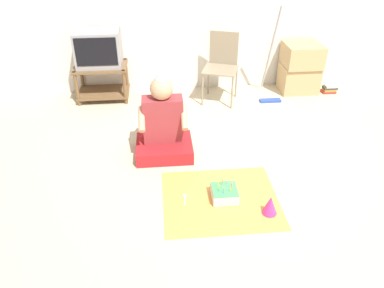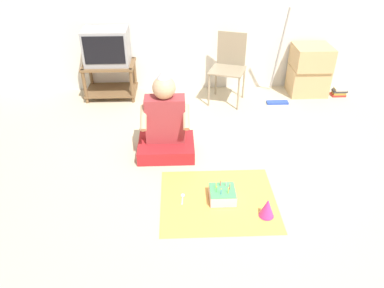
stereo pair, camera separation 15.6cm
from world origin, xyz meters
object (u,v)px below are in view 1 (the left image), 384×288
birthday_cake (224,193)px  party_hat_blue (270,205)px  person_seated (163,127)px  folding_chair (222,62)px  cardboard_box_stack (300,68)px  dust_mop (270,72)px  tv (98,48)px  book_pile (329,89)px

birthday_cake → party_hat_blue: party_hat_blue is taller
person_seated → birthday_cake: 0.97m
folding_chair → cardboard_box_stack: 1.13m
party_hat_blue → cardboard_box_stack: bearing=66.3°
cardboard_box_stack → dust_mop: dust_mop is taller
dust_mop → tv: bearing=174.5°
folding_chair → cardboard_box_stack: size_ratio=1.31×
folding_chair → party_hat_blue: 2.31m
cardboard_box_stack → dust_mop: 0.50m
folding_chair → party_hat_blue: size_ratio=5.13×
dust_mop → book_pile: (0.90, 0.08, -0.31)m
folding_chair → person_seated: 1.50m
birthday_cake → party_hat_blue: (0.35, -0.22, 0.03)m
cardboard_box_stack → birthday_cake: 2.62m
tv → book_pile: bearing=-2.5°
cardboard_box_stack → party_hat_blue: bearing=-113.7°
cardboard_box_stack → book_pile: 0.52m
folding_chair → party_hat_blue: folding_chair is taller
person_seated → birthday_cake: size_ratio=4.05×
person_seated → book_pile: bearing=29.1°
folding_chair → birthday_cake: size_ratio=3.87×
folding_chair → person_seated: bearing=-122.3°
tv → dust_mop: (2.20, -0.21, -0.32)m
dust_mop → party_hat_blue: size_ratio=7.26×
folding_chair → person_seated: (-0.80, -1.26, -0.20)m
book_pile → birthday_cake: birthday_cake is taller
dust_mop → party_hat_blue: 2.32m
folding_chair → cardboard_box_stack: folding_chair is taller
book_pile → birthday_cake: (-1.83, -2.08, 0.00)m
folding_chair → cardboard_box_stack: bearing=7.4°
tv → folding_chair: (1.56, -0.17, -0.18)m
party_hat_blue → folding_chair: bearing=91.3°
birthday_cake → cardboard_box_stack: bearing=57.3°
tv → person_seated: (0.76, -1.43, -0.38)m
folding_chair → book_pile: bearing=1.5°
party_hat_blue → book_pile: bearing=57.2°
folding_chair → dust_mop: dust_mop is taller
book_pile → party_hat_blue: party_hat_blue is taller
cardboard_box_stack → dust_mop: size_ratio=0.54×
cardboard_box_stack → dust_mop: (-0.47, -0.18, 0.03)m
tv → party_hat_blue: bearing=-56.6°
person_seated → birthday_cake: person_seated is taller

